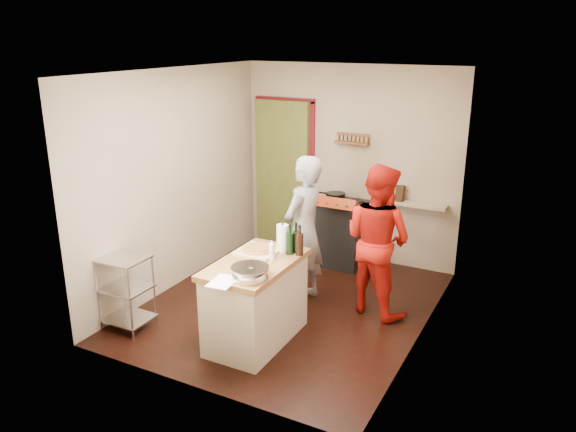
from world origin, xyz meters
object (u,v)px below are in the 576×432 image
object	(u,v)px
wire_shelving	(126,289)
island	(256,299)
person_stripe	(304,230)
person_red	(378,240)
stove	(341,232)

from	to	relation	value
wire_shelving	island	world-z (taller)	island
person_stripe	person_red	size ratio (longest dim) A/B	1.02
stove	person_stripe	distance (m)	1.27
stove	island	distance (m)	2.23
wire_shelving	island	bearing A→B (deg)	16.16
island	person_stripe	world-z (taller)	person_stripe
stove	wire_shelving	distance (m)	2.94
stove	island	xyz separation A→B (m)	(0.02, -2.23, 0.01)
stove	wire_shelving	size ratio (longest dim) A/B	1.26
wire_shelving	island	xyz separation A→B (m)	(1.34, 0.39, 0.02)
wire_shelving	person_red	size ratio (longest dim) A/B	0.48
wire_shelving	stove	bearing A→B (deg)	63.15
person_red	wire_shelving	bearing A→B (deg)	55.14
wire_shelving	person_red	xyz separation A→B (m)	(2.18, 1.57, 0.40)
stove	person_red	xyz separation A→B (m)	(0.85, -1.06, 0.39)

